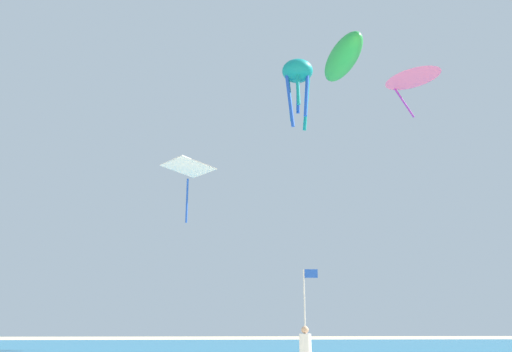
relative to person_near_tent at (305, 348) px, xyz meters
The scene contains 7 objects.
ocean_strip 26.71m from the person_near_tent, 97.46° to the left, with size 110.00×24.43×0.03m, color #1E6B93.
person_near_tent is the anchor object (origin of this frame).
banner_flag 3.42m from the person_near_tent, 80.91° to the left, with size 0.61×0.06×3.98m.
kite_octopus_teal 32.26m from the person_near_tent, 82.46° to the left, with size 3.06×3.06×6.47m.
kite_inflatable_green 24.37m from the person_near_tent, 70.32° to the left, with size 2.98×6.73×2.62m.
kite_diamond_white 17.60m from the person_near_tent, 112.18° to the left, with size 3.73×3.74×3.82m.
kite_delta_pink 23.47m from the person_near_tent, 53.77° to the left, with size 4.34×4.29×3.12m.
Camera 1 is at (0.91, -15.03, 1.89)m, focal length 36.50 mm.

